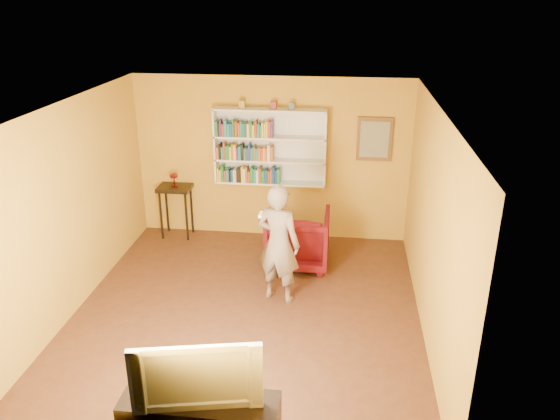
{
  "coord_description": "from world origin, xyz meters",
  "views": [
    {
      "loc": [
        1.17,
        -6.04,
        3.97
      ],
      "look_at": [
        0.35,
        0.75,
        1.17
      ],
      "focal_mm": 35.0,
      "sensor_mm": 36.0,
      "label": 1
    }
  ],
  "objects_px": {
    "ruby_lustre": "(174,177)",
    "bookshelf": "(271,146)",
    "person": "(279,244)",
    "armchair": "(298,238)",
    "television": "(197,370)",
    "console_table": "(175,195)"
  },
  "relations": [
    {
      "from": "console_table",
      "to": "ruby_lustre",
      "type": "xyz_separation_m",
      "value": [
        -0.0,
        0.0,
        0.32
      ]
    },
    {
      "from": "console_table",
      "to": "television",
      "type": "xyz_separation_m",
      "value": [
        1.58,
        -4.5,
        0.11
      ]
    },
    {
      "from": "ruby_lustre",
      "to": "television",
      "type": "bearing_deg",
      "value": -70.66
    },
    {
      "from": "console_table",
      "to": "armchair",
      "type": "relative_size",
      "value": 0.94
    },
    {
      "from": "armchair",
      "to": "console_table",
      "type": "bearing_deg",
      "value": -21.17
    },
    {
      "from": "person",
      "to": "television",
      "type": "height_order",
      "value": "person"
    },
    {
      "from": "armchair",
      "to": "person",
      "type": "xyz_separation_m",
      "value": [
        -0.17,
        -1.03,
        0.39
      ]
    },
    {
      "from": "ruby_lustre",
      "to": "bookshelf",
      "type": "bearing_deg",
      "value": 5.69
    },
    {
      "from": "bookshelf",
      "to": "armchair",
      "type": "xyz_separation_m",
      "value": [
        0.54,
        -0.96,
        -1.16
      ]
    },
    {
      "from": "armchair",
      "to": "television",
      "type": "bearing_deg",
      "value": 80.72
    },
    {
      "from": "person",
      "to": "armchair",
      "type": "bearing_deg",
      "value": -80.22
    },
    {
      "from": "armchair",
      "to": "person",
      "type": "relative_size",
      "value": 0.58
    },
    {
      "from": "armchair",
      "to": "ruby_lustre",
      "type": "bearing_deg",
      "value": -21.17
    },
    {
      "from": "ruby_lustre",
      "to": "television",
      "type": "distance_m",
      "value": 4.77
    },
    {
      "from": "console_table",
      "to": "bookshelf",
      "type": "bearing_deg",
      "value": 5.69
    },
    {
      "from": "armchair",
      "to": "person",
      "type": "distance_m",
      "value": 1.12
    },
    {
      "from": "bookshelf",
      "to": "console_table",
      "type": "relative_size",
      "value": 2.01
    },
    {
      "from": "bookshelf",
      "to": "ruby_lustre",
      "type": "relative_size",
      "value": 7.92
    },
    {
      "from": "console_table",
      "to": "person",
      "type": "bearing_deg",
      "value": -42.95
    },
    {
      "from": "person",
      "to": "television",
      "type": "xyz_separation_m",
      "value": [
        -0.39,
        -2.66,
        0.02
      ]
    },
    {
      "from": "bookshelf",
      "to": "television",
      "type": "height_order",
      "value": "bookshelf"
    },
    {
      "from": "person",
      "to": "ruby_lustre",
      "type": "bearing_deg",
      "value": -23.85
    }
  ]
}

